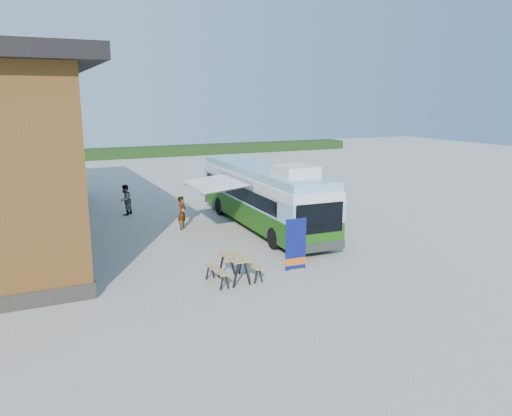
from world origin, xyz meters
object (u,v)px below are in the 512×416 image
person_a (182,213)px  person_b (125,200)px  bus (262,194)px  slurry_tanker (71,183)px  picnic_table (234,263)px  banner (296,249)px

person_a → person_b: person_b is taller
bus → slurry_tanker: bus is taller
person_b → slurry_tanker: bearing=-111.1°
picnic_table → person_b: (-1.37, 11.49, 0.16)m
slurry_tanker → picnic_table: bearing=-73.1°
banner → picnic_table: size_ratio=1.17×
banner → slurry_tanker: (-6.06, 15.95, 0.42)m
banner → picnic_table: 2.44m
banner → person_b: banner is taller
person_a → slurry_tanker: slurry_tanker is taller
person_a → slurry_tanker: size_ratio=0.28×
picnic_table → slurry_tanker: bearing=98.9°
bus → person_b: bus is taller
bus → banner: size_ratio=5.84×
banner → person_a: size_ratio=1.21×
bus → person_a: (-3.57, 1.22, -0.82)m
person_b → slurry_tanker: 5.13m
slurry_tanker → person_b: bearing=-59.7°
person_a → banner: bearing=-128.9°
bus → picnic_table: size_ratio=6.82×
picnic_table → slurry_tanker: 16.49m
banner → person_b: 11.98m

